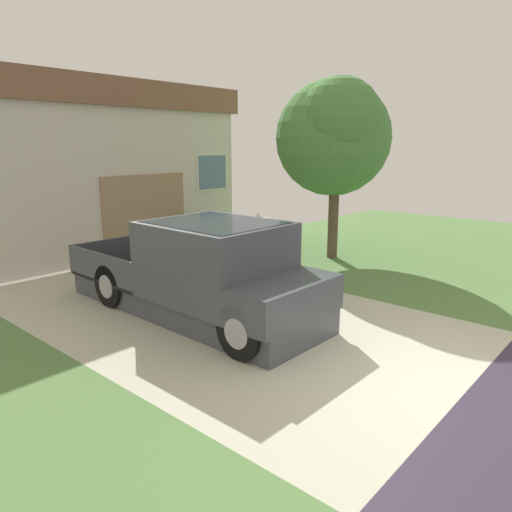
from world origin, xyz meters
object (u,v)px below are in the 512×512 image
at_px(pickup_truck, 208,274).
at_px(handbag, 275,296).
at_px(house_with_garage, 50,167).
at_px(wheeled_trash_bin, 222,233).
at_px(front_yard_tree, 335,134).
at_px(person_with_hat, 258,251).

xyz_separation_m(pickup_truck, handbag, (1.38, -0.37, -0.67)).
height_order(handbag, house_with_garage, house_with_garage).
bearing_deg(wheeled_trash_bin, front_yard_tree, -54.45).
relative_size(house_with_garage, wheeled_trash_bin, 8.47).
bearing_deg(pickup_truck, person_with_hat, 179.79).
height_order(person_with_hat, front_yard_tree, front_yard_tree).
distance_m(person_with_hat, handbag, 0.93).
height_order(pickup_truck, house_with_garage, house_with_garage).
bearing_deg(person_with_hat, house_with_garage, -104.07).
bearing_deg(person_with_hat, pickup_truck, -14.59).
distance_m(handbag, wheeled_trash_bin, 4.39).
distance_m(pickup_truck, handbag, 1.57).
xyz_separation_m(front_yard_tree, wheeled_trash_bin, (-1.73, 2.42, -2.65)).
xyz_separation_m(handbag, house_with_garage, (-0.04, 8.58, 2.21)).
xyz_separation_m(house_with_garage, wheeled_trash_bin, (2.31, -4.85, -1.75)).
distance_m(pickup_truck, front_yard_tree, 5.98).
height_order(house_with_garage, wheeled_trash_bin, house_with_garage).
bearing_deg(handbag, front_yard_tree, 18.13).
distance_m(pickup_truck, wheeled_trash_bin, 4.96).
xyz_separation_m(pickup_truck, front_yard_tree, (5.37, 0.94, 2.44)).
bearing_deg(handbag, pickup_truck, 165.08).
distance_m(house_with_garage, front_yard_tree, 8.36).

